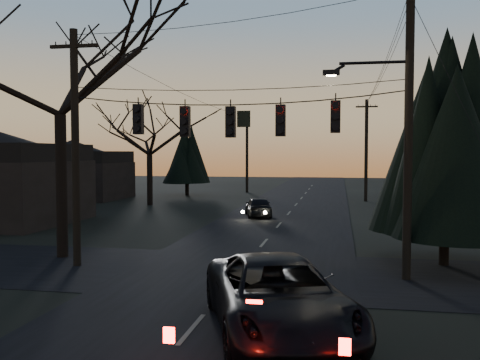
% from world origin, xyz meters
% --- Properties ---
extents(main_road, '(8.00, 120.00, 0.02)m').
position_xyz_m(main_road, '(0.00, 20.00, 0.01)').
color(main_road, black).
rests_on(main_road, ground).
extents(cross_road, '(60.00, 7.00, 0.02)m').
position_xyz_m(cross_road, '(0.00, 10.00, 0.01)').
color(cross_road, black).
rests_on(cross_road, ground).
extents(utility_pole_right, '(5.00, 0.30, 10.00)m').
position_xyz_m(utility_pole_right, '(5.50, 10.00, 0.00)').
color(utility_pole_right, black).
rests_on(utility_pole_right, ground).
extents(utility_pole_left, '(1.80, 0.30, 8.50)m').
position_xyz_m(utility_pole_left, '(-6.00, 10.00, 0.00)').
color(utility_pole_left, black).
rests_on(utility_pole_left, ground).
extents(utility_pole_far_r, '(1.80, 0.30, 8.50)m').
position_xyz_m(utility_pole_far_r, '(5.50, 38.00, 0.00)').
color(utility_pole_far_r, black).
rests_on(utility_pole_far_r, ground).
extents(utility_pole_far_l, '(0.30, 0.30, 8.00)m').
position_xyz_m(utility_pole_far_l, '(-6.00, 46.00, 0.00)').
color(utility_pole_far_l, black).
rests_on(utility_pole_far_l, ground).
extents(span_signal_assembly, '(11.50, 0.44, 1.61)m').
position_xyz_m(span_signal_assembly, '(-0.24, 10.00, 5.22)').
color(span_signal_assembly, black).
rests_on(span_signal_assembly, ground).
extents(bare_tree_left, '(9.29, 9.29, 11.17)m').
position_xyz_m(bare_tree_left, '(-7.35, 11.40, 7.81)').
color(bare_tree_left, black).
rests_on(bare_tree_left, ground).
extents(evergreen_right, '(4.91, 4.91, 8.37)m').
position_xyz_m(evergreen_right, '(7.12, 12.57, 4.78)').
color(evergreen_right, black).
rests_on(evergreen_right, ground).
extents(bare_tree_dist, '(7.67, 7.67, 7.84)m').
position_xyz_m(bare_tree_dist, '(-11.20, 31.71, 5.48)').
color(bare_tree_dist, black).
rests_on(bare_tree_dist, ground).
extents(evergreen_dist, '(4.05, 4.05, 6.36)m').
position_xyz_m(evergreen_dist, '(-11.00, 41.27, 3.77)').
color(evergreen_dist, black).
rests_on(evergreen_dist, ground).
extents(house_left_far, '(9.00, 7.00, 5.20)m').
position_xyz_m(house_left_far, '(-20.00, 36.00, 2.60)').
color(house_left_far, black).
rests_on(house_left_far, ground).
extents(suv_near, '(4.64, 6.69, 1.70)m').
position_xyz_m(suv_near, '(2.01, 4.05, 0.85)').
color(suv_near, black).
rests_on(suv_near, ground).
extents(sedan_oncoming_a, '(2.37, 4.02, 1.28)m').
position_xyz_m(sedan_oncoming_a, '(-1.73, 25.75, 0.64)').
color(sedan_oncoming_a, black).
rests_on(sedan_oncoming_a, ground).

